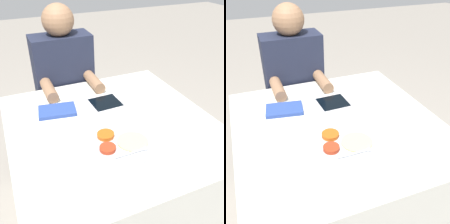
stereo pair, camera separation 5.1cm
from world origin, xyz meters
TOP-DOWN VIEW (x-y plane):
  - ground_plane at (0.00, 0.00)m, footprint 12.00×12.00m
  - dining_table at (0.00, 0.00)m, footprint 1.04×1.06m
  - thali_tray at (-0.04, -0.17)m, footprint 0.32×0.32m
  - red_notebook at (-0.23, 0.22)m, footprint 0.22×0.17m
  - tablet_device at (0.05, 0.20)m, footprint 0.19×0.18m
  - person_diner at (-0.08, 0.64)m, footprint 0.39×0.43m

SIDE VIEW (x-z plane):
  - ground_plane at x=0.00m, z-range 0.00..0.00m
  - dining_table at x=0.00m, z-range 0.00..0.71m
  - person_diner at x=-0.08m, z-range -0.03..1.17m
  - tablet_device at x=0.05m, z-range 0.71..0.72m
  - thali_tray at x=-0.04m, z-range 0.70..0.73m
  - red_notebook at x=-0.23m, z-range 0.71..0.73m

